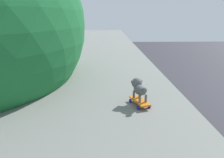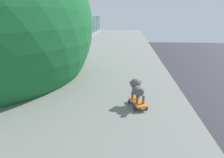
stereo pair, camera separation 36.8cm
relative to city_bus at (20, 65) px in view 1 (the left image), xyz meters
The scene contains 3 objects.
city_bus is the anchor object (origin of this frame).
toy_skateboard 24.65m from the city_bus, 65.03° to the right, with size 0.30×0.47×0.08m.
small_dog 24.64m from the city_bus, 65.01° to the right, with size 0.25×0.41×0.32m.
Camera 1 is at (1.65, -0.40, 7.41)m, focal length 35.84 mm.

